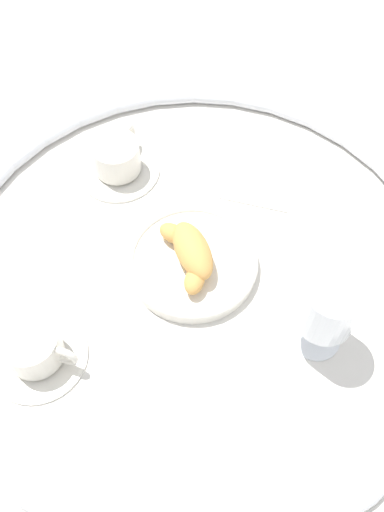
# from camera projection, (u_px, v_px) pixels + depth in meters

# --- Properties ---
(ground_plane) EXTENTS (2.20, 2.20, 0.00)m
(ground_plane) POSITION_uv_depth(u_px,v_px,m) (195.00, 277.00, 0.84)
(ground_plane) COLOR silver
(table_chrome_rim) EXTENTS (0.75, 0.75, 0.02)m
(table_chrome_rim) POSITION_uv_depth(u_px,v_px,m) (195.00, 272.00, 0.83)
(table_chrome_rim) COLOR silver
(table_chrome_rim) RESTS_ON ground_plane
(pastry_plate) EXTENTS (0.19, 0.19, 0.02)m
(pastry_plate) POSITION_uv_depth(u_px,v_px,m) (192.00, 262.00, 0.84)
(pastry_plate) COLOR silver
(pastry_plate) RESTS_ON ground_plane
(croissant_large) EXTENTS (0.13, 0.08, 0.04)m
(croissant_large) POSITION_uv_depth(u_px,v_px,m) (190.00, 252.00, 0.81)
(croissant_large) COLOR #D6994C
(croissant_large) RESTS_ON pastry_plate
(coffee_cup_near) EXTENTS (0.14, 0.14, 0.06)m
(coffee_cup_near) POSITION_uv_depth(u_px,v_px,m) (117.00, 160.00, 0.92)
(coffee_cup_near) COLOR silver
(coffee_cup_near) RESTS_ON ground_plane
(coffee_cup_far) EXTENTS (0.14, 0.14, 0.06)m
(coffee_cup_far) POSITION_uv_depth(u_px,v_px,m) (35.00, 349.00, 0.75)
(coffee_cup_far) COLOR silver
(coffee_cup_far) RESTS_ON ground_plane
(juice_glass_left) EXTENTS (0.08, 0.08, 0.14)m
(juice_glass_left) POSITION_uv_depth(u_px,v_px,m) (329.00, 308.00, 0.71)
(juice_glass_left) COLOR white
(juice_glass_left) RESTS_ON ground_plane
(folded_napkin) EXTENTS (0.15, 0.15, 0.01)m
(folded_napkin) POSITION_uv_depth(u_px,v_px,m) (260.00, 179.00, 0.93)
(folded_napkin) COLOR silver
(folded_napkin) RESTS_ON ground_plane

